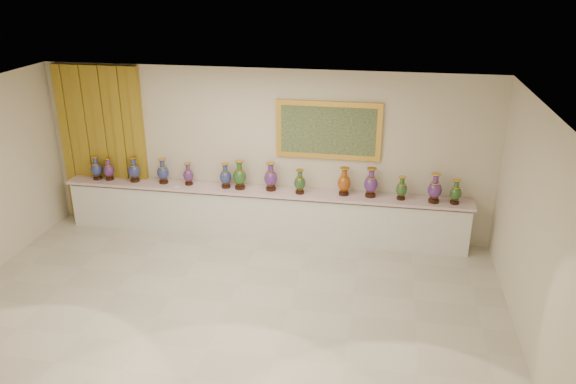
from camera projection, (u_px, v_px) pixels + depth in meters
name	position (u px, v px, depth m)	size (l,w,h in m)	color
ground	(229.00, 303.00, 8.21)	(8.00, 8.00, 0.00)	beige
room	(137.00, 143.00, 10.24)	(8.00, 8.00, 8.00)	beige
counter	(263.00, 213.00, 10.12)	(7.28, 0.48, 0.90)	white
vase_0	(96.00, 169.00, 10.36)	(0.27, 0.27, 0.44)	black
vase_1	(109.00, 170.00, 10.34)	(0.20, 0.20, 0.42)	black
vase_2	(134.00, 171.00, 10.25)	(0.27, 0.27, 0.46)	black
vase_3	(163.00, 172.00, 10.17)	(0.26, 0.26, 0.46)	black
vase_4	(188.00, 175.00, 10.11)	(0.20, 0.20, 0.41)	black
vase_5	(226.00, 177.00, 9.96)	(0.25, 0.25, 0.46)	black
vase_6	(240.00, 176.00, 9.90)	(0.28, 0.28, 0.52)	black
vase_7	(271.00, 178.00, 9.84)	(0.31, 0.31, 0.51)	black
vase_8	(300.00, 183.00, 9.71)	(0.26, 0.26, 0.44)	black
vase_9	(344.00, 183.00, 9.64)	(0.27, 0.27, 0.49)	black
vase_10	(371.00, 184.00, 9.56)	(0.27, 0.27, 0.51)	black
vase_11	(402.00, 189.00, 9.46)	(0.22, 0.22, 0.41)	black
vase_12	(435.00, 190.00, 9.33)	(0.30, 0.30, 0.51)	black
vase_13	(456.00, 193.00, 9.29)	(0.25, 0.25, 0.42)	black
label_card	(177.00, 187.00, 10.07)	(0.10, 0.06, 0.00)	white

